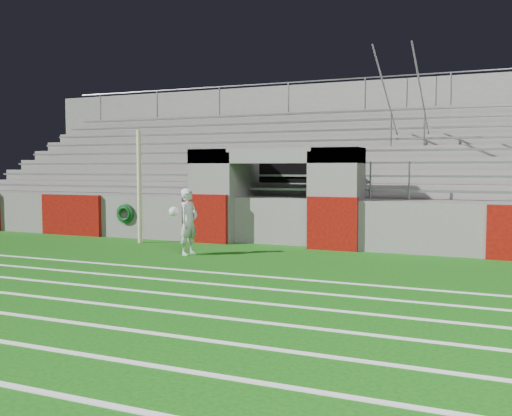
% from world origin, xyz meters
% --- Properties ---
extents(ground, '(90.00, 90.00, 0.00)m').
position_xyz_m(ground, '(0.00, 0.00, 0.00)').
color(ground, '#114D0C').
rests_on(ground, ground).
extents(field_post, '(0.12, 0.12, 3.11)m').
position_xyz_m(field_post, '(-3.49, 2.25, 1.56)').
color(field_post, beige).
rests_on(field_post, ground).
extents(field_markings, '(28.00, 8.09, 0.01)m').
position_xyz_m(field_markings, '(0.00, -5.00, 0.01)').
color(field_markings, white).
rests_on(field_markings, ground).
extents(stadium_structure, '(26.00, 8.48, 5.42)m').
position_xyz_m(stadium_structure, '(0.00, 7.97, 1.49)').
color(stadium_structure, '#63615E').
rests_on(stadium_structure, ground).
extents(goalkeeper_with_ball, '(0.66, 0.62, 1.59)m').
position_xyz_m(goalkeeper_with_ball, '(-1.17, 0.88, 0.80)').
color(goalkeeper_with_ball, silver).
rests_on(goalkeeper_with_ball, ground).
extents(hose_coil, '(0.59, 0.15, 0.59)m').
position_xyz_m(hose_coil, '(-4.49, 2.93, 0.73)').
color(hose_coil, '#0C3F19').
rests_on(hose_coil, ground).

